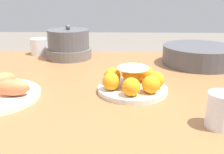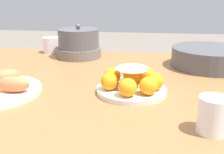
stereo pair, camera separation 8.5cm
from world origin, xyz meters
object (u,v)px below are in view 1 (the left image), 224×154
at_px(serving_bowl, 199,54).
at_px(cup_far, 39,46).
at_px(cake_plate, 133,82).
at_px(warming_pot, 69,44).
at_px(cup_near, 221,110).
at_px(dining_table, 93,105).

bearing_deg(serving_bowl, cup_far, 166.94).
distance_m(cake_plate, warming_pot, 0.53).
xyz_separation_m(cup_far, warming_pot, (0.17, -0.07, 0.03)).
relative_size(serving_bowl, cup_near, 3.67).
bearing_deg(cup_far, warming_pot, -23.68).
bearing_deg(cup_far, cup_near, -48.92).
height_order(cup_far, warming_pot, warming_pot).
xyz_separation_m(cake_plate, warming_pot, (-0.28, 0.44, 0.03)).
bearing_deg(cup_near, cup_far, 131.08).
height_order(serving_bowl, cup_near, cup_near).
bearing_deg(cake_plate, serving_bowl, 48.32).
height_order(dining_table, cake_plate, cake_plate).
distance_m(cup_near, warming_pot, 0.82).
relative_size(cake_plate, cup_near, 2.60).
distance_m(serving_bowl, cup_far, 0.78).
bearing_deg(dining_table, cake_plate, -22.86).
distance_m(dining_table, cake_plate, 0.18).
bearing_deg(serving_bowl, warming_pot, 170.17).
bearing_deg(cup_far, cake_plate, -48.86).
xyz_separation_m(cake_plate, serving_bowl, (0.30, 0.34, 0.01)).
distance_m(cake_plate, cup_near, 0.30).
bearing_deg(cake_plate, dining_table, 157.14).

